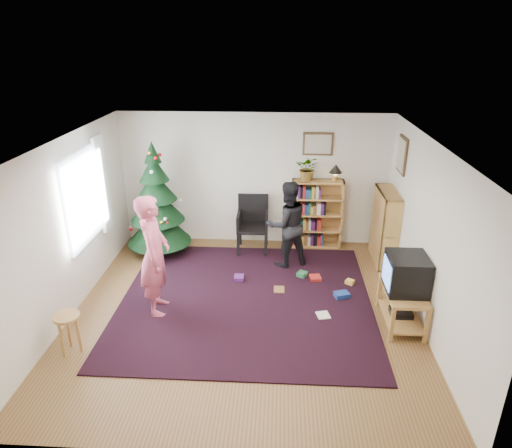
# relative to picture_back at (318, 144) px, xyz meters

# --- Properties ---
(floor) EXTENTS (5.00, 5.00, 0.00)m
(floor) POSITION_rel_picture_back_xyz_m (-1.15, -2.48, -1.95)
(floor) COLOR brown
(floor) RESTS_ON ground
(ceiling) EXTENTS (5.00, 5.00, 0.00)m
(ceiling) POSITION_rel_picture_back_xyz_m (-1.15, -2.48, 0.55)
(ceiling) COLOR white
(ceiling) RESTS_ON wall_back
(wall_back) EXTENTS (5.00, 0.02, 2.50)m
(wall_back) POSITION_rel_picture_back_xyz_m (-1.15, 0.02, -0.70)
(wall_back) COLOR silver
(wall_back) RESTS_ON floor
(wall_front) EXTENTS (5.00, 0.02, 2.50)m
(wall_front) POSITION_rel_picture_back_xyz_m (-1.15, -4.97, -0.70)
(wall_front) COLOR silver
(wall_front) RESTS_ON floor
(wall_left) EXTENTS (0.02, 5.00, 2.50)m
(wall_left) POSITION_rel_picture_back_xyz_m (-3.65, -2.48, -0.70)
(wall_left) COLOR silver
(wall_left) RESTS_ON floor
(wall_right) EXTENTS (0.02, 5.00, 2.50)m
(wall_right) POSITION_rel_picture_back_xyz_m (1.35, -2.48, -0.70)
(wall_right) COLOR silver
(wall_right) RESTS_ON floor
(rug) EXTENTS (3.80, 3.60, 0.02)m
(rug) POSITION_rel_picture_back_xyz_m (-1.15, -2.17, -1.94)
(rug) COLOR black
(rug) RESTS_ON floor
(window_pane) EXTENTS (0.04, 1.20, 1.40)m
(window_pane) POSITION_rel_picture_back_xyz_m (-3.62, -1.88, -0.45)
(window_pane) COLOR silver
(window_pane) RESTS_ON wall_left
(curtain) EXTENTS (0.06, 0.35, 1.60)m
(curtain) POSITION_rel_picture_back_xyz_m (-3.58, -1.18, -0.45)
(curtain) COLOR white
(curtain) RESTS_ON wall_left
(picture_back) EXTENTS (0.55, 0.03, 0.42)m
(picture_back) POSITION_rel_picture_back_xyz_m (0.00, 0.00, 0.00)
(picture_back) COLOR #4C3319
(picture_back) RESTS_ON wall_back
(picture_right) EXTENTS (0.03, 0.50, 0.60)m
(picture_right) POSITION_rel_picture_back_xyz_m (1.33, -0.73, 0.00)
(picture_right) COLOR #4C3319
(picture_right) RESTS_ON wall_right
(christmas_tree) EXTENTS (1.16, 1.16, 2.10)m
(christmas_tree) POSITION_rel_picture_back_xyz_m (-2.87, -0.61, -1.08)
(christmas_tree) COLOR #3F2816
(christmas_tree) RESTS_ON rug
(bookshelf_back) EXTENTS (0.95, 0.30, 1.30)m
(bookshelf_back) POSITION_rel_picture_back_xyz_m (0.03, -0.14, -1.29)
(bookshelf_back) COLOR #B98D42
(bookshelf_back) RESTS_ON floor
(bookshelf_right) EXTENTS (0.30, 0.95, 1.30)m
(bookshelf_right) POSITION_rel_picture_back_xyz_m (1.19, -0.69, -1.29)
(bookshelf_right) COLOR #B98D42
(bookshelf_right) RESTS_ON floor
(tv_stand) EXTENTS (0.51, 0.92, 0.55)m
(tv_stand) POSITION_rel_picture_back_xyz_m (1.07, -2.66, -1.62)
(tv_stand) COLOR #B98D42
(tv_stand) RESTS_ON floor
(crt_tv) EXTENTS (0.53, 0.58, 0.50)m
(crt_tv) POSITION_rel_picture_back_xyz_m (1.07, -2.66, -1.15)
(crt_tv) COLOR black
(crt_tv) RESTS_ON tv_stand
(armchair) EXTENTS (0.57, 0.57, 1.03)m
(armchair) POSITION_rel_picture_back_xyz_m (-1.16, -0.32, -1.39)
(armchair) COLOR black
(armchair) RESTS_ON rug
(stool) EXTENTS (0.33, 0.33, 0.55)m
(stool) POSITION_rel_picture_back_xyz_m (-3.30, -3.52, -1.53)
(stool) COLOR #B98D42
(stool) RESTS_ON floor
(person_standing) EXTENTS (0.51, 0.70, 1.80)m
(person_standing) POSITION_rel_picture_back_xyz_m (-2.41, -2.51, -1.05)
(person_standing) COLOR #C64F68
(person_standing) RESTS_ON rug
(person_by_chair) EXTENTS (0.91, 0.82, 1.54)m
(person_by_chair) POSITION_rel_picture_back_xyz_m (-0.53, -0.96, -1.18)
(person_by_chair) COLOR black
(person_by_chair) RESTS_ON rug
(potted_plant) EXTENTS (0.49, 0.44, 0.47)m
(potted_plant) POSITION_rel_picture_back_xyz_m (-0.17, -0.14, -0.42)
(potted_plant) COLOR gray
(potted_plant) RESTS_ON bookshelf_back
(table_lamp) EXTENTS (0.24, 0.24, 0.32)m
(table_lamp) POSITION_rel_picture_back_xyz_m (0.33, -0.14, -0.44)
(table_lamp) COLOR #A57F33
(table_lamp) RESTS_ON bookshelf_back
(floor_clutter) EXTENTS (2.02, 1.35, 0.08)m
(floor_clutter) POSITION_rel_picture_back_xyz_m (-0.21, -1.80, -1.91)
(floor_clutter) COLOR #A51E19
(floor_clutter) RESTS_ON rug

